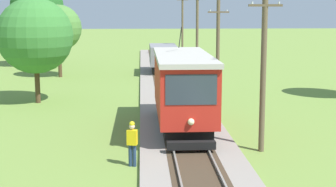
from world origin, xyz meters
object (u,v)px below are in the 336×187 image
gravel_pile (200,62)px  track_worker (132,142)px  red_tram (183,88)px  utility_pole_far (197,31)px  tree_left_far (59,28)px  tree_left_near (37,8)px  tree_right_far (35,36)px  utility_pole_near_tram (263,68)px  freight_car (163,57)px  utility_pole_distant (182,24)px  utility_pole_mid (218,49)px

gravel_pile → track_worker: 31.84m
red_tram → gravel_pile: 26.34m
utility_pole_far → tree_left_far: (-12.18, -1.12, 0.35)m
tree_left_near → tree_right_far: bearing=-78.8°
utility_pole_near_tram → tree_right_far: bearing=136.4°
red_tram → tree_left_near: (-12.47, 27.07, 3.78)m
freight_car → tree_left_near: size_ratio=0.60×
utility_pole_near_tram → track_worker: 6.29m
tree_right_far → tree_left_near: bearing=101.2°
gravel_pile → red_tram: bearing=-98.9°
utility_pole_far → utility_pole_distant: utility_pole_distant is taller
utility_pole_distant → red_tram: bearing=-94.9°
utility_pole_mid → track_worker: 14.99m
tree_right_far → utility_pole_near_tram: bearing=-43.6°
tree_left_near → red_tram: bearing=-65.3°
utility_pole_mid → gravel_pile: (0.98, 17.41, -2.86)m
utility_pole_near_tram → tree_right_far: size_ratio=1.04×
utility_pole_far → utility_pole_distant: size_ratio=0.98×
utility_pole_mid → tree_left_far: (-12.18, 10.78, 0.92)m
red_tram → track_worker: bearing=-114.6°
gravel_pile → tree_left_far: size_ratio=0.35×
gravel_pile → tree_left_near: bearing=176.2°
freight_car → tree_left_near: 14.63m
tree_right_far → utility_pole_distant: bearing=67.5°
utility_pole_distant → utility_pole_far: bearing=-90.0°
utility_pole_distant → track_worker: 41.71m
utility_pole_far → tree_right_far: utility_pole_far is taller
gravel_pile → track_worker: size_ratio=1.22×
utility_pole_distant → tree_right_far: bearing=-112.5°
utility_pole_near_tram → tree_left_far: (-12.18, 22.78, 0.70)m
gravel_pile → tree_right_far: bearing=-124.8°
utility_pole_near_tram → gravel_pile: 29.58m
gravel_pile → utility_pole_far: bearing=-100.1°
utility_pole_distant → tree_left_far: 20.67m
utility_pole_mid → track_worker: utility_pole_mid is taller
track_worker → utility_pole_distant: bearing=-172.5°
track_worker → tree_left_far: size_ratio=0.28×
red_tram → utility_pole_distant: utility_pole_distant is taller
utility_pole_near_tram → tree_left_far: size_ratio=1.11×
freight_car → red_tram: bearing=-90.0°
utility_pole_far → tree_right_far: 17.32m
track_worker → tree_right_far: tree_right_far is taller
gravel_pile → tree_right_far: tree_right_far is taller
gravel_pile → freight_car: bearing=-128.1°
freight_car → utility_pole_far: (3.07, -0.35, 2.37)m
utility_pole_distant → gravel_pile: 10.71m
red_tram → utility_pole_near_tram: bearing=-48.2°
utility_pole_distant → tree_left_far: bearing=-126.1°
utility_pole_near_tram → tree_left_near: (-15.53, 30.50, 2.40)m
red_tram → gravel_pile: bearing=81.1°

